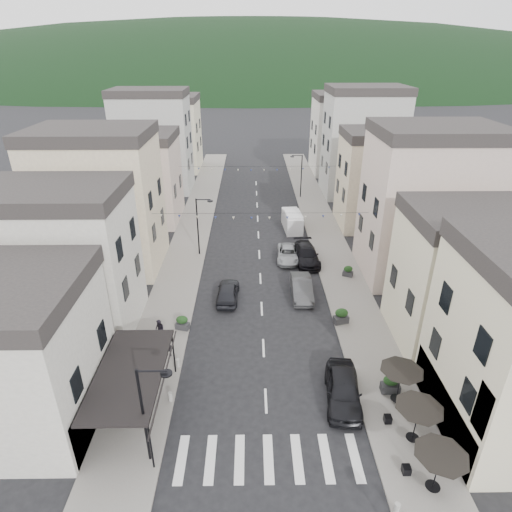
{
  "coord_description": "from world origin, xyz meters",
  "views": [
    {
      "loc": [
        -0.84,
        -13.16,
        19.24
      ],
      "look_at": [
        -0.43,
        18.59,
        3.5
      ],
      "focal_mm": 30.0,
      "sensor_mm": 36.0,
      "label": 1
    }
  ],
  "objects": [
    {
      "name": "ground",
      "position": [
        0.0,
        0.0,
        0.0
      ],
      "size": [
        700.0,
        700.0,
        0.0
      ],
      "primitive_type": "plane",
      "color": "black",
      "rests_on": "ground"
    },
    {
      "name": "planter_rc",
      "position": [
        8.04,
        21.18,
        0.61
      ],
      "size": [
        1.03,
        0.83,
        1.02
      ],
      "rotation": [
        0.0,
        0.0,
        -0.43
      ],
      "color": "#29292B",
      "rests_on": "sidewalk_right"
    },
    {
      "name": "sidewalk_right",
      "position": [
        7.5,
        32.0,
        0.06
      ],
      "size": [
        4.0,
        76.0,
        0.12
      ],
      "primitive_type": "cube",
      "color": "slate",
      "rests_on": "ground"
    },
    {
      "name": "parked_car_e",
      "position": [
        -2.8,
        17.46,
        0.74
      ],
      "size": [
        1.94,
        4.43,
        1.48
      ],
      "primitive_type": "imported",
      "rotation": [
        0.0,
        0.0,
        3.1
      ],
      "color": "black",
      "rests_on": "ground"
    },
    {
      "name": "cafe_terrace",
      "position": [
        7.7,
        2.8,
        2.36
      ],
      "size": [
        2.5,
        8.1,
        2.53
      ],
      "color": "black",
      "rests_on": "ground"
    },
    {
      "name": "streetlamp_right_far",
      "position": [
        5.82,
        44.0,
        3.7
      ],
      "size": [
        1.7,
        0.56,
        6.0
      ],
      "color": "black",
      "rests_on": "ground"
    },
    {
      "name": "planter_la",
      "position": [
        -7.31,
        6.75,
        0.68
      ],
      "size": [
        1.05,
        0.6,
        1.16
      ],
      "rotation": [
        0.0,
        0.0,
        0.03
      ],
      "color": "#2F3032",
      "rests_on": "sidewalk_left"
    },
    {
      "name": "hill_backdrop",
      "position": [
        0.0,
        300.0,
        0.0
      ],
      "size": [
        640.0,
        360.0,
        70.0
      ],
      "primitive_type": "ellipsoid",
      "color": "black",
      "rests_on": "ground"
    },
    {
      "name": "streetlamp_left_far",
      "position": [
        -5.82,
        26.0,
        3.7
      ],
      "size": [
        1.7,
        0.56,
        6.0
      ],
      "color": "black",
      "rests_on": "ground"
    },
    {
      "name": "parked_car_c",
      "position": [
        2.8,
        24.81,
        0.63
      ],
      "size": [
        2.37,
        4.67,
        1.26
      ],
      "primitive_type": "imported",
      "rotation": [
        0.0,
        0.0,
        -0.06
      ],
      "color": "#979A9F",
      "rests_on": "ground"
    },
    {
      "name": "buildings_row_left",
      "position": [
        -14.5,
        37.75,
        6.12
      ],
      "size": [
        10.2,
        54.16,
        14.0
      ],
      "color": "#B8B4A9",
      "rests_on": "ground"
    },
    {
      "name": "planter_rb",
      "position": [
        6.0,
        13.83,
        0.72
      ],
      "size": [
        1.23,
        0.88,
        1.24
      ],
      "rotation": [
        0.0,
        0.0,
        0.27
      ],
      "color": "#2D2C2F",
      "rests_on": "sidewalk_right"
    },
    {
      "name": "buildings_row_right",
      "position": [
        14.5,
        36.59,
        6.32
      ],
      "size": [
        10.2,
        54.16,
        14.5
      ],
      "color": "beige",
      "rests_on": "ground"
    },
    {
      "name": "parked_car_b",
      "position": [
        3.43,
        17.95,
        0.78
      ],
      "size": [
        1.69,
        4.74,
        1.56
      ],
      "primitive_type": "imported",
      "rotation": [
        0.0,
        0.0,
        -0.01
      ],
      "color": "#363739",
      "rests_on": "ground"
    },
    {
      "name": "bunting_near",
      "position": [
        0.0,
        22.0,
        5.65
      ],
      "size": [
        19.0,
        0.28,
        0.62
      ],
      "color": "black",
      "rests_on": "ground"
    },
    {
      "name": "parked_car_a",
      "position": [
        4.6,
        6.0,
        0.85
      ],
      "size": [
        2.55,
        5.2,
        1.71
      ],
      "primitive_type": "imported",
      "rotation": [
        0.0,
        0.0,
        -0.11
      ],
      "color": "black",
      "rests_on": "ground"
    },
    {
      "name": "planter_ra",
      "position": [
        7.63,
        6.57,
        0.73
      ],
      "size": [
        1.14,
        0.65,
        1.26
      ],
      "rotation": [
        0.0,
        0.0,
        -0.03
      ],
      "color": "#29292B",
      "rests_on": "sidewalk_right"
    },
    {
      "name": "delivery_van",
      "position": [
        3.92,
        32.6,
        1.08
      ],
      "size": [
        2.16,
        4.7,
        2.19
      ],
      "rotation": [
        0.0,
        0.0,
        0.08
      ],
      "color": "silver",
      "rests_on": "ground"
    },
    {
      "name": "boutique_awning",
      "position": [
        -7.25,
        5.0,
        3.11
      ],
      "size": [
        3.77,
        7.5,
        3.28
      ],
      "color": "black",
      "rests_on": "ground"
    },
    {
      "name": "streetlamp_left_near",
      "position": [
        -5.82,
        2.0,
        3.7
      ],
      "size": [
        1.7,
        0.56,
        6.0
      ],
      "color": "black",
      "rests_on": "ground"
    },
    {
      "name": "sidewalk_left",
      "position": [
        -7.5,
        32.0,
        0.06
      ],
      "size": [
        4.0,
        76.0,
        0.12
      ],
      "primitive_type": "cube",
      "color": "slate",
      "rests_on": "ground"
    },
    {
      "name": "pedestrian_b",
      "position": [
        -7.44,
        12.05,
        0.89
      ],
      "size": [
        0.95,
        0.92,
        1.54
      ],
      "primitive_type": "imported",
      "rotation": [
        0.0,
        0.0,
        -0.67
      ],
      "color": "#25202B",
      "rests_on": "sidewalk_left"
    },
    {
      "name": "pedestrian_a",
      "position": [
        -6.54,
        10.14,
        1.06
      ],
      "size": [
        0.7,
        0.48,
        1.87
      ],
      "primitive_type": "imported",
      "rotation": [
        0.0,
        0.0,
        0.04
      ],
      "color": "black",
      "rests_on": "sidewalk_left"
    },
    {
      "name": "bollards",
      "position": [
        0.0,
        5.5,
        0.42
      ],
      "size": [
        11.66,
        10.26,
        0.6
      ],
      "color": "gray",
      "rests_on": "ground"
    },
    {
      "name": "parked_car_d",
      "position": [
        4.6,
        24.34,
        0.77
      ],
      "size": [
        2.45,
        5.42,
        1.54
      ],
      "primitive_type": "imported",
      "rotation": [
        0.0,
        0.0,
        0.05
      ],
      "color": "black",
      "rests_on": "ground"
    },
    {
      "name": "bunting_far",
      "position": [
        0.0,
        38.0,
        5.65
      ],
      "size": [
        19.0,
        0.28,
        0.62
      ],
      "color": "black",
      "rests_on": "ground"
    },
    {
      "name": "planter_lb",
      "position": [
        -6.0,
        13.2,
        0.66
      ],
      "size": [
        1.11,
        0.81,
        1.12
      ],
      "rotation": [
        0.0,
        0.0,
        -0.28
      ],
      "color": "#2F2F31",
      "rests_on": "sidewalk_left"
    }
  ]
}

